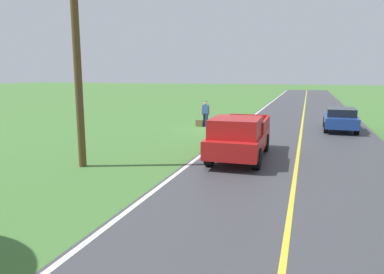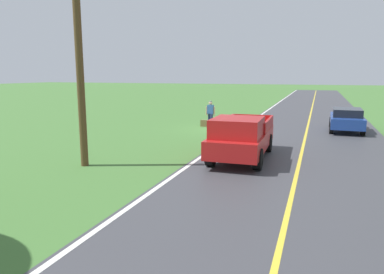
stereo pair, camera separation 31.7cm
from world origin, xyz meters
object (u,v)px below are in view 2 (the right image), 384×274
Objects in this scene: hitchhiker_walking at (211,112)px; utility_pole_roadside at (80,72)px; sedan_near_oncoming at (347,119)px; suitcase_carried at (204,123)px; pickup_truck_passing at (241,136)px.

utility_pole_roadside is (1.65, 11.51, 2.58)m from hitchhiker_walking.
hitchhiker_walking is 8.49m from sedan_near_oncoming.
suitcase_carried is 8.93m from sedan_near_oncoming.
sedan_near_oncoming is 0.62× the size of utility_pole_roadside.
suitcase_carried is (0.42, 0.10, -0.76)m from hitchhiker_walking.
hitchhiker_walking is 3.80× the size of suitcase_carried.
suitcase_carried is at bearing -63.23° from pickup_truck_passing.
pickup_truck_passing reaches higher than sedan_near_oncoming.
hitchhiker_walking is 9.31m from pickup_truck_passing.
hitchhiker_walking is 0.25× the size of utility_pole_roadside.
pickup_truck_passing reaches higher than suitcase_carried.
hitchhiker_walking is at bearing 6.73° from sedan_near_oncoming.
sedan_near_oncoming is at bearing -173.27° from hitchhiker_walking.
sedan_near_oncoming is at bearing -128.86° from utility_pole_roadside.
sedan_near_oncoming is (-8.43, -0.99, -0.23)m from hitchhiker_walking.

